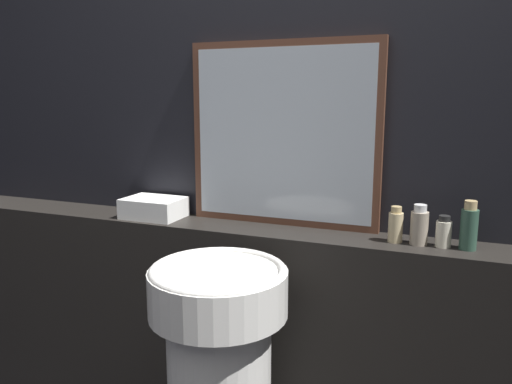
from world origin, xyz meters
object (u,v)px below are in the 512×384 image
object	(u,v)px
lotion_bottle	(444,233)
body_wash_bottle	(469,227)
conditioner_bottle	(419,226)
mirror	(283,135)
towel_stack	(154,208)
shampoo_bottle	(396,226)

from	to	relation	value
lotion_bottle	body_wash_bottle	bearing A→B (deg)	0.00
conditioner_bottle	mirror	bearing A→B (deg)	170.09
mirror	conditioner_bottle	distance (m)	0.56
lotion_bottle	mirror	bearing A→B (deg)	171.36
lotion_bottle	towel_stack	bearing A→B (deg)	180.00
mirror	lotion_bottle	size ratio (longest dim) A/B	7.00
conditioner_bottle	body_wash_bottle	distance (m)	0.14
mirror	towel_stack	world-z (taller)	mirror
mirror	conditioner_bottle	bearing A→B (deg)	-9.91
shampoo_bottle	body_wash_bottle	bearing A→B (deg)	0.00
mirror	body_wash_bottle	xyz separation A→B (m)	(0.63, -0.08, -0.26)
towel_stack	body_wash_bottle	world-z (taller)	body_wash_bottle
towel_stack	conditioner_bottle	distance (m)	0.98
towel_stack	lotion_bottle	xyz separation A→B (m)	(1.06, 0.00, 0.01)
mirror	towel_stack	distance (m)	0.58
conditioner_bottle	lotion_bottle	xyz separation A→B (m)	(0.07, 0.00, -0.01)
towel_stack	shampoo_bottle	world-z (taller)	shampoo_bottle
towel_stack	lotion_bottle	world-z (taller)	lotion_bottle
shampoo_bottle	conditioner_bottle	bearing A→B (deg)	0.00
mirror	conditioner_bottle	world-z (taller)	mirror
mirror	shampoo_bottle	xyz separation A→B (m)	(0.41, -0.08, -0.27)
shampoo_bottle	body_wash_bottle	world-z (taller)	body_wash_bottle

